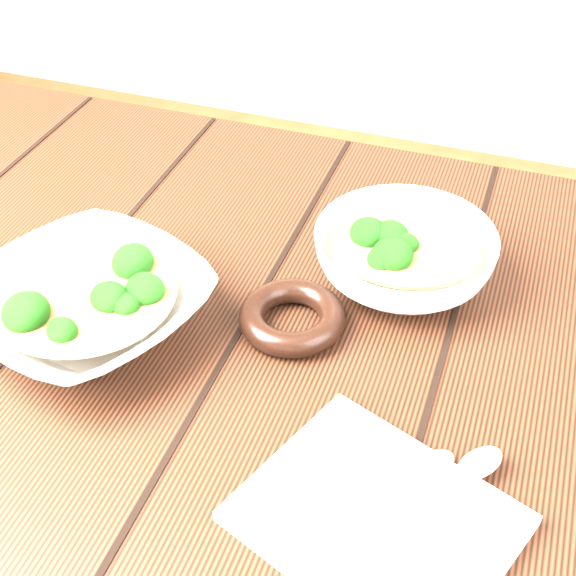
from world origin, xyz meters
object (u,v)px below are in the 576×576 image
Objects in this scene: soup_bowl_front at (87,304)px; soup_bowl_back at (404,255)px; table at (262,413)px; trivet at (292,317)px; napkin at (377,518)px.

soup_bowl_back is at bearing 32.42° from soup_bowl_front.
soup_bowl_front is 1.24× the size of soup_bowl_back.
soup_bowl_back reaches higher than soup_bowl_front.
soup_bowl_back is (0.11, 0.13, 0.15)m from table.
soup_bowl_front is at bearing -147.58° from soup_bowl_back.
table is 11.14× the size of trivet.
soup_bowl_front is at bearing -161.03° from trivet.
trivet is 0.24m from napkin.
table is 5.12× the size of soup_bowl_back.
soup_bowl_back is 0.14m from trivet.
trivet is (0.03, 0.02, 0.13)m from table.
soup_bowl_back is 1.17× the size of napkin.
soup_bowl_front is 0.33m from soup_bowl_back.
soup_bowl_front is 2.70× the size of trivet.
trivet is at bearing 36.31° from table.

